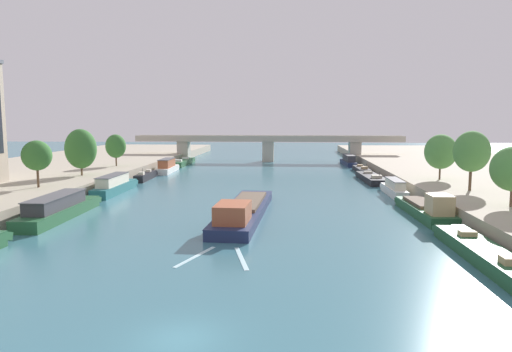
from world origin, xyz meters
TOP-DOWN VIEW (x-y plane):
  - ground_plane at (0.00, 0.00)m, footprint 400.00×400.00m
  - quay_left at (-39.78, 55.00)m, footprint 36.00×170.00m
  - quay_right at (39.78, 55.00)m, footprint 36.00×170.00m
  - barge_midriver at (0.37, 28.51)m, footprint 5.24×24.29m
  - wake_behind_barge at (-0.17, 13.57)m, footprint 5.59×6.04m
  - moored_boat_left_gap_after at (-19.36, 26.79)m, footprint 3.33×16.25m
  - moored_boat_left_midway at (-19.88, 44.38)m, footprint 2.52×14.01m
  - moored_boat_left_upstream at (-20.06, 59.99)m, footprint 2.04×10.63m
  - moored_boat_left_end at (-19.21, 71.66)m, footprint 2.87×12.11m
  - moored_boat_left_far at (-19.81, 88.03)m, footprint 3.10×16.20m
  - moored_boat_right_downstream at (19.89, 14.32)m, footprint 2.87×16.25m
  - moored_boat_right_lone at (20.17, 30.22)m, footprint 3.36×14.40m
  - moored_boat_right_far at (20.00, 45.21)m, footprint 1.86×11.02m
  - moored_boat_right_second at (19.42, 60.24)m, footprint 3.49×14.73m
  - moored_boat_right_midway at (19.94, 74.48)m, footprint 2.37×11.71m
  - moored_boat_right_near at (19.19, 89.49)m, footprint 2.62×13.37m
  - tree_left_distant at (-26.69, 36.11)m, footprint 3.69×3.69m
  - tree_left_by_lamp at (-26.78, 49.04)m, footprint 4.76×4.76m
  - tree_left_nearest at (-26.90, 64.10)m, footprint 3.71×3.71m
  - tree_right_by_lamp at (27.26, 37.10)m, footprint 4.28×4.28m
  - tree_right_third at (26.98, 47.80)m, footprint 4.53×4.53m
  - bridge_far at (0.00, 98.28)m, footprint 67.57×4.40m

SIDE VIEW (x-z plane):
  - ground_plane at x=0.00m, z-range 0.00..0.00m
  - wake_behind_barge at x=-0.17m, z-range 0.00..0.03m
  - moored_boat_right_midway at x=19.94m, z-range -0.52..1.57m
  - moored_boat_right_second at x=19.42m, z-range -0.52..1.64m
  - moored_boat_right_downstream at x=19.89m, z-range -0.53..1.68m
  - moored_boat_left_far at x=-19.81m, z-range -0.53..1.69m
  - moored_boat_left_upstream at x=-20.06m, z-range -0.51..1.78m
  - barge_midriver at x=0.37m, z-range -0.55..2.26m
  - moored_boat_right_lone at x=20.17m, z-range -0.63..2.47m
  - moored_boat_right_far at x=20.00m, z-range -0.19..2.13m
  - quay_left at x=-39.78m, z-range 0.00..1.96m
  - quay_right at x=39.78m, z-range 0.00..1.96m
  - moored_boat_right_near at x=19.19m, z-range -0.21..2.27m
  - moored_boat_left_gap_after at x=-19.36m, z-range -0.21..2.42m
  - moored_boat_left_midway at x=-19.88m, z-range -0.22..2.51m
  - moored_boat_left_end at x=-19.21m, z-range -0.23..2.55m
  - bridge_far at x=0.00m, z-range 0.98..7.55m
  - tree_left_nearest at x=-26.90m, z-range 2.71..8.60m
  - tree_right_third at x=26.98m, z-range 2.72..9.24m
  - tree_left_distant at x=-26.69m, z-range 3.03..9.02m
  - tree_left_by_lamp at x=-26.78m, z-range 2.50..9.69m
  - tree_right_by_lamp at x=27.26m, z-range 3.10..10.36m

